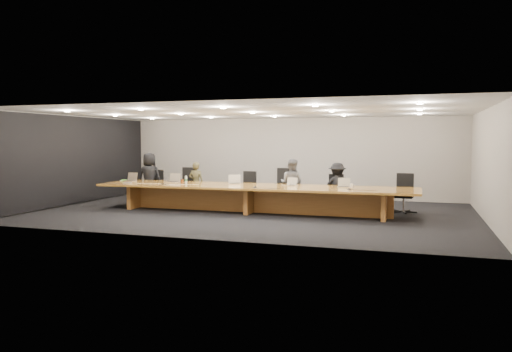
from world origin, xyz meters
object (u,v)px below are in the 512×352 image
(person_b, at_px, (196,183))
(laptop_c, at_px, (235,179))
(chair_mid_right, at_px, (280,187))
(person_d, at_px, (337,186))
(chair_far_left, at_px, (155,186))
(chair_far_right, at_px, (404,193))
(water_bottle, at_px, (186,180))
(conference_table, at_px, (253,194))
(person_a, at_px, (150,177))
(person_c, at_px, (292,184))
(laptop_a, at_px, (130,177))
(laptop_d, at_px, (291,181))
(mic_left, at_px, (163,184))
(chair_right, at_px, (335,192))
(paper_cup_far, at_px, (351,186))
(amber_mug, at_px, (182,181))
(mic_center, at_px, (255,187))
(chair_mid_left, at_px, (246,188))
(mic_right, at_px, (349,189))
(paper_cup_near, at_px, (289,184))
(laptop_b, at_px, (173,178))
(chair_left, at_px, (186,185))
(laptop_e, at_px, (344,183))
(av_box, at_px, (127,183))

(person_b, xyz_separation_m, laptop_c, (1.58, -0.75, 0.22))
(chair_mid_right, distance_m, person_d, 1.74)
(chair_far_left, xyz_separation_m, chair_far_right, (7.81, -0.07, 0.02))
(chair_far_left, relative_size, water_bottle, 4.83)
(conference_table, distance_m, chair_far_left, 3.97)
(chair_mid_right, relative_size, person_a, 0.74)
(person_c, height_order, laptop_a, person_c)
(laptop_a, xyz_separation_m, laptop_d, (5.15, -0.01, -0.02))
(laptop_c, height_order, mic_left, laptop_c)
(chair_right, bearing_deg, conference_table, -149.26)
(chair_mid_right, height_order, paper_cup_far, chair_mid_right)
(laptop_d, bearing_deg, laptop_c, -171.24)
(person_c, relative_size, person_d, 1.07)
(amber_mug, bearing_deg, paper_cup_far, 0.61)
(mic_center, bearing_deg, mic_left, 174.93)
(chair_mid_left, xyz_separation_m, chair_mid_right, (1.06, 0.11, 0.06))
(water_bottle, height_order, paper_cup_far, water_bottle)
(conference_table, relative_size, person_b, 6.71)
(mic_left, bearing_deg, person_b, 74.92)
(laptop_a, distance_m, laptop_c, 3.46)
(laptop_c, bearing_deg, mic_right, -33.09)
(chair_far_left, distance_m, laptop_d, 4.88)
(amber_mug, distance_m, paper_cup_near, 3.25)
(person_b, height_order, laptop_b, person_b)
(laptop_a, xyz_separation_m, paper_cup_near, (5.10, -0.04, -0.09))
(laptop_b, height_order, water_bottle, laptop_b)
(chair_far_right, xyz_separation_m, laptop_c, (-4.72, -0.77, 0.33))
(chair_left, distance_m, laptop_e, 5.21)
(laptop_a, bearing_deg, conference_table, 0.82)
(person_c, bearing_deg, chair_left, 9.87)
(chair_far_left, xyz_separation_m, chair_right, (5.88, 0.09, -0.01))
(person_c, bearing_deg, chair_mid_right, -12.12)
(laptop_a, relative_size, paper_cup_far, 3.40)
(person_c, distance_m, paper_cup_near, 0.90)
(chair_right, bearing_deg, laptop_d, -139.32)
(mic_left, bearing_deg, mic_right, -0.37)
(laptop_a, height_order, paper_cup_far, laptop_a)
(conference_table, height_order, person_a, person_a)
(laptop_a, distance_m, laptop_d, 5.15)
(mic_left, bearing_deg, conference_table, 6.62)
(person_a, xyz_separation_m, mic_center, (4.21, -1.77, -0.04))
(person_c, xyz_separation_m, laptop_a, (-4.97, -0.85, 0.15))
(chair_right, distance_m, laptop_b, 4.87)
(person_c, bearing_deg, amber_mug, 27.00)
(chair_left, height_order, laptop_c, chair_left)
(chair_mid_right, bearing_deg, chair_far_right, 13.74)
(laptop_b, height_order, mic_center, laptop_b)
(laptop_c, distance_m, mic_left, 2.09)
(water_bottle, bearing_deg, av_box, -167.96)
(paper_cup_far, bearing_deg, chair_left, 170.34)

